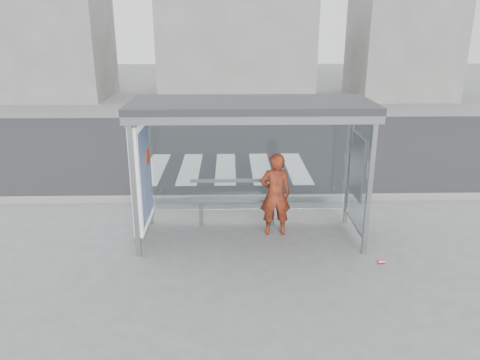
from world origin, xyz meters
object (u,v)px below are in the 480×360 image
person (275,194)px  soda_can (381,262)px  bench (237,199)px  bus_shelter (230,136)px

person → soda_can: (1.72, -1.25, -0.78)m
soda_can → bench: bearing=145.7°
bench → soda_can: 3.01m
person → soda_can: person is taller
bench → soda_can: bearing=-34.3°
person → bench: person is taller
bus_shelter → soda_can: bearing=-24.1°
bus_shelter → soda_can: bus_shelter is taller
bus_shelter → person: size_ratio=2.60×
person → soda_can: bearing=142.7°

